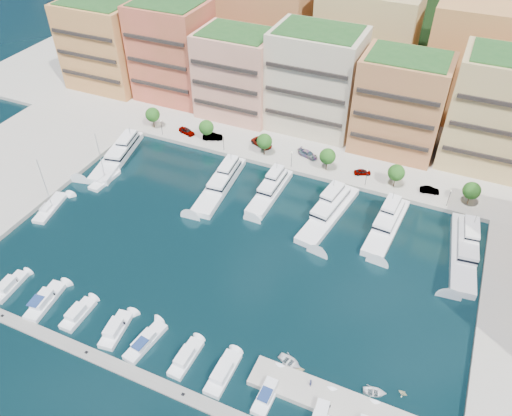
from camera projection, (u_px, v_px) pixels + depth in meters
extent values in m
plane|color=black|center=(234.00, 254.00, 97.98)|extent=(400.00, 400.00, 0.00)
cube|color=#9E998E|center=(330.00, 112.00, 141.46)|extent=(220.00, 64.00, 2.00)
cube|color=#193716|center=(371.00, 51.00, 175.12)|extent=(240.00, 40.00, 58.00)
cube|color=gray|center=(133.00, 374.00, 77.87)|extent=(72.00, 2.20, 0.35)
cube|color=#9E998E|center=(353.00, 411.00, 73.19)|extent=(32.00, 5.00, 2.00)
cube|color=#BF8346|center=(104.00, 46.00, 145.30)|extent=(22.00, 16.00, 24.00)
cube|color=black|center=(86.00, 56.00, 139.51)|extent=(20.24, 0.50, 0.90)
cube|color=#1E4C1E|center=(96.00, 2.00, 137.35)|extent=(19.36, 14.08, 0.80)
cube|color=#DC5849|center=(173.00, 52.00, 139.20)|extent=(20.00, 16.00, 26.00)
cube|color=black|center=(156.00, 64.00, 133.41)|extent=(18.40, 0.50, 0.90)
cube|color=#1E4C1E|center=(167.00, 3.00, 130.61)|extent=(17.60, 14.08, 0.80)
cube|color=#EF9E85|center=(237.00, 75.00, 132.52)|extent=(20.00, 15.00, 22.00)
cube|color=black|center=(224.00, 87.00, 127.09)|extent=(18.40, 0.50, 0.90)
cube|color=#1E4C1E|center=(236.00, 33.00, 125.22)|extent=(17.60, 13.20, 0.80)
cube|color=beige|center=(315.00, 81.00, 126.41)|extent=(22.00, 16.00, 25.00)
cube|color=black|center=(304.00, 95.00, 120.63)|extent=(20.24, 0.50, 0.90)
cube|color=#1E4C1E|center=(319.00, 31.00, 118.15)|extent=(19.36, 14.08, 0.80)
cube|color=#B56944|center=(400.00, 105.00, 118.79)|extent=(20.00, 15.00, 23.00)
cube|color=black|center=(393.00, 120.00, 113.35)|extent=(18.40, 0.50, 0.90)
cube|color=#1E4C1E|center=(410.00, 57.00, 111.16)|extent=(17.60, 13.20, 0.80)
cube|color=tan|center=(501.00, 114.00, 112.37)|extent=(22.00, 16.00, 26.00)
cube|color=black|center=(498.00, 132.00, 106.58)|extent=(20.24, 0.50, 0.90)
cube|color=beige|center=(178.00, 15.00, 156.78)|extent=(26.00, 18.00, 30.00)
cube|color=#B56944|center=(266.00, 29.00, 147.42)|extent=(26.00, 18.00, 30.00)
cube|color=tan|center=(366.00, 45.00, 138.06)|extent=(26.00, 18.00, 30.00)
cube|color=#BF8346|center=(480.00, 64.00, 128.70)|extent=(26.00, 18.00, 30.00)
cylinder|color=#473323|center=(154.00, 122.00, 132.35)|extent=(0.24, 0.24, 3.00)
sphere|color=#1A4F16|center=(153.00, 115.00, 130.90)|extent=(3.80, 3.80, 3.80)
cylinder|color=#473323|center=(207.00, 135.00, 127.36)|extent=(0.24, 0.24, 3.00)
sphere|color=#1A4F16|center=(206.00, 127.00, 125.91)|extent=(3.80, 3.80, 3.80)
cylinder|color=#473323|center=(264.00, 149.00, 122.36)|extent=(0.24, 0.24, 3.00)
sphere|color=#1A4F16|center=(264.00, 141.00, 120.92)|extent=(3.80, 3.80, 3.80)
cylinder|color=#473323|center=(327.00, 164.00, 117.37)|extent=(0.24, 0.24, 3.00)
sphere|color=#1A4F16|center=(328.00, 156.00, 115.93)|extent=(3.80, 3.80, 3.80)
cylinder|color=#473323|center=(395.00, 181.00, 112.38)|extent=(0.24, 0.24, 3.00)
sphere|color=#1A4F16|center=(396.00, 173.00, 110.94)|extent=(3.80, 3.80, 3.80)
cylinder|color=#473323|center=(469.00, 199.00, 107.39)|extent=(0.24, 0.24, 3.00)
sphere|color=#1A4F16|center=(472.00, 191.00, 105.95)|extent=(3.80, 3.80, 3.80)
cylinder|color=black|center=(162.00, 128.00, 129.17)|extent=(0.10, 0.10, 4.00)
sphere|color=#FFF2CC|center=(161.00, 121.00, 127.85)|extent=(0.30, 0.30, 0.30)
cylinder|color=black|center=(224.00, 143.00, 123.55)|extent=(0.10, 0.10, 4.00)
sphere|color=#FFF2CC|center=(223.00, 136.00, 122.24)|extent=(0.30, 0.30, 0.30)
cylinder|color=black|center=(292.00, 160.00, 117.93)|extent=(0.10, 0.10, 4.00)
sphere|color=#FFF2CC|center=(292.00, 152.00, 116.62)|extent=(0.30, 0.30, 0.30)
cylinder|color=black|center=(366.00, 178.00, 112.32)|extent=(0.10, 0.10, 4.00)
sphere|color=#FFF2CC|center=(367.00, 171.00, 111.00)|extent=(0.30, 0.30, 0.30)
cylinder|color=black|center=(449.00, 198.00, 106.70)|extent=(0.10, 0.10, 4.00)
sphere|color=#FFF2CC|center=(451.00, 191.00, 105.39)|extent=(0.30, 0.30, 0.30)
cube|color=white|center=(117.00, 158.00, 123.25)|extent=(9.23, 22.27, 2.30)
cube|color=white|center=(121.00, 146.00, 123.46)|extent=(6.37, 12.52, 1.80)
cube|color=black|center=(121.00, 146.00, 123.46)|extent=(6.44, 12.59, 0.55)
cube|color=white|center=(124.00, 137.00, 123.66)|extent=(4.21, 6.98, 1.40)
cylinder|color=#B2B2B7|center=(126.00, 129.00, 123.54)|extent=(0.14, 0.14, 1.80)
cube|color=white|center=(220.00, 187.00, 114.18)|extent=(6.34, 22.47, 2.30)
cube|color=white|center=(224.00, 174.00, 114.42)|extent=(4.72, 12.46, 1.80)
cube|color=black|center=(224.00, 174.00, 114.42)|extent=(4.78, 12.52, 0.55)
cube|color=white|center=(227.00, 165.00, 114.64)|extent=(3.27, 6.85, 1.40)
cylinder|color=#B2B2B7|center=(229.00, 156.00, 114.55)|extent=(0.14, 0.14, 1.80)
cube|color=white|center=(270.00, 194.00, 112.22)|extent=(4.45, 17.67, 2.30)
cube|color=white|center=(273.00, 182.00, 112.14)|extent=(3.57, 9.74, 1.80)
cube|color=black|center=(273.00, 182.00, 112.14)|extent=(3.63, 9.80, 0.55)
cube|color=white|center=(275.00, 173.00, 112.10)|extent=(2.58, 5.32, 1.40)
cylinder|color=#B2B2B7|center=(277.00, 165.00, 111.82)|extent=(0.14, 0.14, 1.80)
cube|color=white|center=(328.00, 216.00, 106.29)|extent=(7.90, 22.14, 2.30)
cube|color=white|center=(332.00, 203.00, 106.50)|extent=(5.58, 12.37, 1.80)
cube|color=black|center=(332.00, 203.00, 106.50)|extent=(5.64, 12.44, 0.55)
cube|color=white|center=(335.00, 192.00, 106.69)|extent=(3.74, 6.86, 1.40)
cylinder|color=#B2B2B7|center=(338.00, 183.00, 106.58)|extent=(0.14, 0.14, 1.80)
cube|color=black|center=(328.00, 218.00, 106.58)|extent=(7.95, 22.20, 0.35)
cube|color=white|center=(386.00, 228.00, 103.32)|extent=(6.05, 19.65, 2.30)
cube|color=white|center=(390.00, 215.00, 103.37)|extent=(4.55, 10.90, 1.80)
cube|color=black|center=(390.00, 215.00, 103.37)|extent=(4.62, 10.97, 0.55)
cube|color=white|center=(393.00, 205.00, 103.43)|extent=(3.18, 6.00, 1.40)
cylinder|color=#B2B2B7|center=(395.00, 196.00, 103.22)|extent=(0.14, 0.14, 1.80)
cube|color=white|center=(462.00, 254.00, 97.48)|extent=(6.91, 22.70, 2.30)
cube|color=white|center=(466.00, 240.00, 97.73)|extent=(5.02, 12.62, 1.80)
cube|color=black|center=(466.00, 240.00, 97.73)|extent=(5.09, 12.68, 0.55)
cube|color=white|center=(470.00, 228.00, 97.96)|extent=(3.43, 6.96, 1.40)
cylinder|color=#B2B2B7|center=(473.00, 218.00, 97.88)|extent=(0.14, 0.14, 1.80)
cube|color=white|center=(10.00, 287.00, 91.13)|extent=(2.94, 7.51, 1.40)
cube|color=white|center=(7.00, 284.00, 90.04)|extent=(2.13, 3.66, 1.10)
cube|color=black|center=(13.00, 279.00, 91.23)|extent=(1.72, 0.23, 0.55)
cube|color=white|center=(46.00, 302.00, 88.55)|extent=(3.79, 9.19, 1.40)
cube|color=white|center=(42.00, 299.00, 87.40)|extent=(2.66, 4.51, 1.10)
cube|color=black|center=(49.00, 293.00, 88.81)|extent=(2.01, 0.33, 0.55)
cube|color=navy|center=(36.00, 301.00, 86.20)|extent=(2.25, 2.88, 0.12)
cube|color=white|center=(79.00, 315.00, 86.28)|extent=(2.64, 7.08, 1.40)
cube|color=white|center=(75.00, 312.00, 85.20)|extent=(2.05, 3.40, 1.10)
cube|color=black|center=(81.00, 307.00, 86.35)|extent=(1.87, 0.11, 0.55)
cube|color=white|center=(116.00, 331.00, 83.81)|extent=(3.69, 7.90, 1.40)
cube|color=white|center=(114.00, 328.00, 82.71)|extent=(2.57, 3.90, 1.10)
cube|color=black|center=(119.00, 322.00, 83.94)|extent=(1.92, 0.36, 0.55)
cube|color=white|center=(146.00, 343.00, 81.97)|extent=(3.55, 8.75, 1.40)
cube|color=white|center=(143.00, 340.00, 80.84)|extent=(2.43, 4.30, 1.10)
cube|color=black|center=(149.00, 333.00, 82.19)|extent=(1.75, 0.33, 0.55)
cube|color=navy|center=(139.00, 343.00, 79.68)|extent=(2.03, 2.75, 0.12)
cube|color=white|center=(186.00, 359.00, 79.60)|extent=(2.63, 7.51, 1.40)
cube|color=white|center=(184.00, 356.00, 78.50)|extent=(2.01, 3.62, 1.10)
cube|color=black|center=(189.00, 350.00, 79.71)|extent=(1.78, 0.14, 0.55)
cube|color=white|center=(223.00, 374.00, 77.53)|extent=(2.80, 8.13, 1.40)
cube|color=white|center=(222.00, 372.00, 76.41)|extent=(2.16, 3.91, 1.10)
cube|color=black|center=(226.00, 364.00, 77.71)|extent=(1.97, 0.11, 0.55)
cube|color=white|center=(269.00, 393.00, 75.13)|extent=(2.50, 8.13, 1.40)
cube|color=white|center=(268.00, 390.00, 74.01)|extent=(1.91, 3.91, 1.10)
cube|color=black|center=(272.00, 382.00, 75.31)|extent=(1.70, 0.13, 0.55)
cube|color=navy|center=(265.00, 394.00, 72.89)|extent=(1.69, 2.46, 0.12)
cube|color=white|center=(321.00, 414.00, 72.53)|extent=(2.91, 7.25, 1.40)
cube|color=white|center=(321.00, 412.00, 71.44)|extent=(2.10, 3.54, 1.10)
cube|color=black|center=(324.00, 404.00, 72.60)|extent=(1.70, 0.24, 0.55)
cube|color=white|center=(51.00, 208.00, 108.52)|extent=(4.79, 10.54, 1.20)
cube|color=white|center=(46.00, 208.00, 107.22)|extent=(2.16, 2.83, 0.60)
cylinder|color=#B2B2B7|center=(44.00, 183.00, 104.64)|extent=(0.14, 0.14, 12.00)
cylinder|color=#B2B2B7|center=(44.00, 207.00, 106.42)|extent=(1.02, 4.51, 0.10)
cube|color=white|center=(105.00, 181.00, 116.21)|extent=(3.15, 8.53, 1.20)
cube|color=white|center=(102.00, 180.00, 115.04)|extent=(1.73, 2.18, 0.60)
cylinder|color=#B2B2B7|center=(100.00, 156.00, 112.27)|extent=(0.14, 0.14, 12.00)
cylinder|color=#B2B2B7|center=(100.00, 178.00, 114.30)|extent=(0.30, 3.78, 0.10)
imported|color=white|center=(290.00, 362.00, 79.04)|extent=(4.55, 3.71, 0.83)
imported|color=beige|center=(403.00, 393.00, 74.99)|extent=(1.70, 1.56, 0.75)
imported|color=white|center=(375.00, 392.00, 75.08)|extent=(4.05, 3.29, 0.74)
imported|color=beige|center=(300.00, 369.00, 77.94)|extent=(2.14, 2.00, 0.91)
imported|color=gray|center=(187.00, 131.00, 130.24)|extent=(4.99, 3.05, 1.59)
imported|color=gray|center=(213.00, 136.00, 128.10)|extent=(5.37, 3.57, 1.67)
imported|color=gray|center=(262.00, 143.00, 125.77)|extent=(6.46, 4.87, 1.63)
imported|color=gray|center=(308.00, 154.00, 122.07)|extent=(5.54, 3.54, 1.50)
imported|color=gray|center=(363.00, 172.00, 116.41)|extent=(4.19, 3.00, 1.33)
imported|color=gray|center=(430.00, 190.00, 111.07)|extent=(4.39, 2.22, 1.38)
imported|color=navy|center=(311.00, 383.00, 74.74)|extent=(0.57, 0.66, 1.53)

